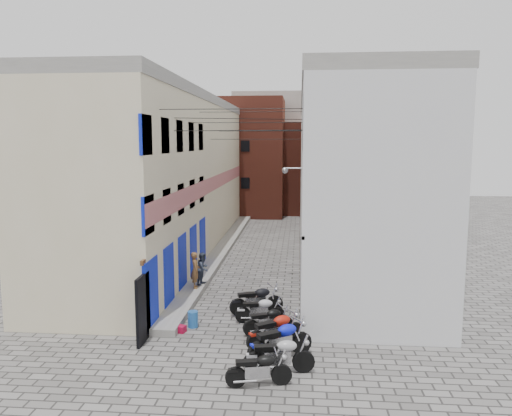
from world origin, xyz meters
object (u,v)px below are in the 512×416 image
(motorcycle_c, at_px, (280,339))
(water_jug_far, at_px, (193,319))
(motorcycle_a, at_px, (259,368))
(person_a, at_px, (195,270))
(water_jug_near, at_px, (193,319))
(red_crate, at_px, (180,329))
(motorcycle_e, at_px, (268,319))
(motorcycle_g, at_px, (257,299))
(motorcycle_d, at_px, (276,328))
(person_b, at_px, (203,268))
(motorcycle_f, at_px, (260,309))
(motorcycle_b, at_px, (279,353))

(motorcycle_c, distance_m, water_jug_far, 3.95)
(motorcycle_a, xyz_separation_m, person_a, (-3.33, 7.78, 0.51))
(motorcycle_a, height_order, water_jug_far, motorcycle_a)
(person_a, relative_size, water_jug_near, 2.75)
(person_a, height_order, red_crate, person_a)
(motorcycle_e, height_order, red_crate, motorcycle_e)
(motorcycle_a, bearing_deg, motorcycle_g, 173.54)
(motorcycle_g, bearing_deg, motorcycle_a, -14.32)
(motorcycle_a, relative_size, red_crate, 4.91)
(motorcycle_c, bearing_deg, water_jug_far, -160.81)
(motorcycle_c, bearing_deg, motorcycle_e, 160.52)
(motorcycle_d, distance_m, person_b, 6.70)
(motorcycle_a, bearing_deg, person_a, -168.86)
(motorcycle_c, height_order, water_jug_near, motorcycle_c)
(motorcycle_a, height_order, motorcycle_e, motorcycle_a)
(motorcycle_c, height_order, water_jug_far, motorcycle_c)
(water_jug_far, bearing_deg, motorcycle_d, -26.82)
(person_b, bearing_deg, red_crate, -162.50)
(motorcycle_f, bearing_deg, motorcycle_d, 11.57)
(motorcycle_f, height_order, water_jug_near, motorcycle_f)
(motorcycle_a, xyz_separation_m, water_jug_near, (-2.62, 4.00, -0.23))
(motorcycle_e, bearing_deg, motorcycle_c, -8.58)
(motorcycle_c, height_order, person_a, person_a)
(motorcycle_b, relative_size, water_jug_near, 3.58)
(motorcycle_c, distance_m, person_b, 7.55)
(motorcycle_f, xyz_separation_m, water_jug_near, (-2.29, -0.63, -0.24))
(motorcycle_a, relative_size, motorcycle_f, 1.00)
(person_b, bearing_deg, motorcycle_b, -138.83)
(red_crate, bearing_deg, person_b, 91.77)
(motorcycle_c, xyz_separation_m, water_jug_far, (-3.14, 2.38, -0.37))
(motorcycle_a, xyz_separation_m, person_b, (-3.10, 8.34, 0.44))
(motorcycle_f, bearing_deg, person_a, -142.75)
(motorcycle_b, relative_size, motorcycle_d, 0.98)
(motorcycle_g, xyz_separation_m, person_b, (-2.57, 2.84, 0.36))
(red_crate, bearing_deg, motorcycle_g, 39.72)
(motorcycle_f, height_order, motorcycle_g, motorcycle_g)
(motorcycle_b, height_order, water_jug_near, motorcycle_b)
(water_jug_far, xyz_separation_m, red_crate, (-0.31, -0.59, -0.14))
(motorcycle_b, xyz_separation_m, motorcycle_g, (-1.03, 4.73, 0.01))
(motorcycle_d, distance_m, motorcycle_e, 1.05)
(motorcycle_f, bearing_deg, water_jug_far, -83.01)
(motorcycle_a, bearing_deg, motorcycle_e, 167.64)
(water_jug_near, bearing_deg, person_b, 96.29)
(motorcycle_d, height_order, person_b, person_b)
(motorcycle_b, relative_size, motorcycle_f, 1.13)
(motorcycle_f, distance_m, water_jug_near, 2.39)
(motorcycle_d, bearing_deg, motorcycle_c, -23.43)
(person_b, height_order, red_crate, person_b)
(motorcycle_a, distance_m, person_a, 8.48)
(motorcycle_g, distance_m, person_a, 3.63)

